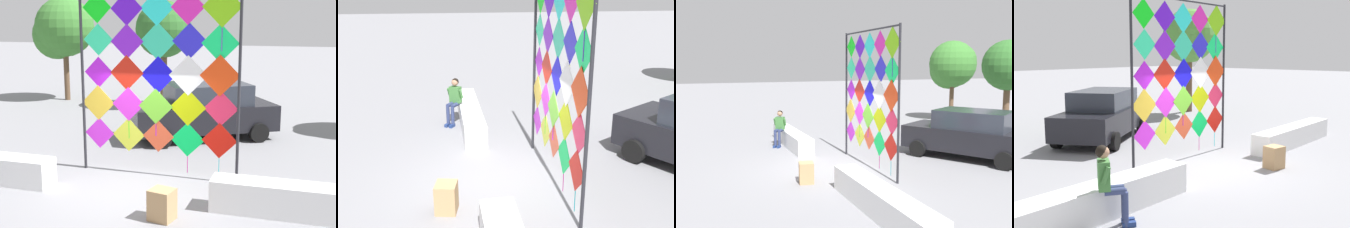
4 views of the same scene
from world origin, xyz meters
The scene contains 5 objects.
ground centered at (0.00, 0.00, 0.00)m, with size 120.00×120.00×0.00m, color gray.
plaza_ledge_left centered at (-4.04, -0.21, 0.32)m, with size 4.35×0.62×0.64m, color white.
kite_display_rack centered at (0.24, 1.33, 2.57)m, with size 3.96×0.08×4.53m.
seated_vendor centered at (-4.15, -0.69, 0.88)m, with size 0.72×0.66×1.49m.
cardboard_box_large centered at (1.09, -1.09, 0.30)m, with size 0.44×0.41×0.60m, color tan.
Camera 2 is at (8.06, -1.08, 4.28)m, focal length 42.06 mm.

